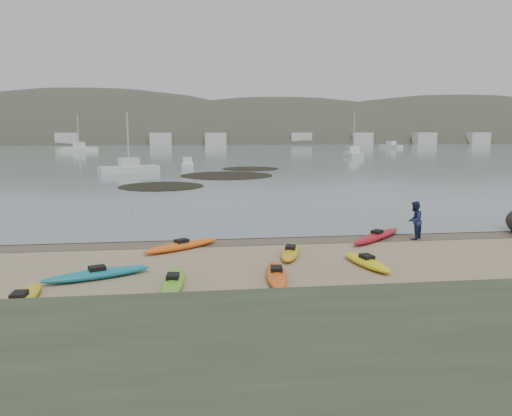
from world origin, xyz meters
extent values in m
plane|color=tan|center=(0.00, 0.00, 0.00)|extent=(600.00, 600.00, 0.00)
plane|color=brown|center=(0.00, -0.30, 0.00)|extent=(60.00, 60.00, 0.00)
plane|color=slate|center=(0.00, 300.00, 0.01)|extent=(1200.00, 1200.00, 0.00)
ellipsoid|color=orange|center=(-3.49, -1.68, 0.17)|extent=(3.51, 2.77, 0.34)
ellipsoid|color=gold|center=(-8.09, -8.30, 0.17)|extent=(0.71, 3.64, 0.34)
ellipsoid|color=#F55A15|center=(-0.11, -6.53, 0.17)|extent=(1.06, 3.43, 0.34)
ellipsoid|color=gold|center=(1.00, -3.45, 0.17)|extent=(1.51, 3.00, 0.34)
ellipsoid|color=#B2121F|center=(5.68, -0.88, 0.17)|extent=(3.71, 3.56, 0.34)
ellipsoid|color=#6CBF26|center=(-3.67, -7.00, 0.17)|extent=(0.96, 3.72, 0.34)
ellipsoid|color=yellow|center=(3.60, -5.32, 0.17)|extent=(1.36, 3.08, 0.34)
ellipsoid|color=teal|center=(-6.34, -5.67, 0.17)|extent=(3.74, 2.08, 0.34)
imported|color=navy|center=(7.45, -1.04, 0.92)|extent=(1.12, 1.12, 1.83)
cylinder|color=black|center=(-5.80, 22.68, 0.03)|extent=(7.73, 7.73, 0.04)
cylinder|color=black|center=(0.84, 32.70, 0.03)|extent=(10.38, 10.38, 0.04)
cylinder|color=black|center=(4.62, 41.77, 0.03)|extent=(7.45, 7.45, 0.04)
cube|color=silver|center=(-10.40, 37.31, 0.48)|extent=(7.13, 4.52, 0.97)
cube|color=silver|center=(-3.58, 44.38, 0.38)|extent=(1.52, 5.41, 0.76)
cube|color=silver|center=(26.63, 66.29, 0.55)|extent=(3.04, 7.99, 1.09)
cube|color=silver|center=(-29.11, 98.07, 0.59)|extent=(8.74, 4.42, 1.18)
cube|color=silver|center=(51.24, 108.67, 0.52)|extent=(4.28, 7.75, 1.05)
ellipsoid|color=#384235|center=(-45.00, 195.00, -18.00)|extent=(220.00, 120.00, 80.00)
ellipsoid|color=#384235|center=(35.00, 190.00, -15.30)|extent=(200.00, 110.00, 68.00)
ellipsoid|color=#384235|center=(120.00, 200.00, -17.10)|extent=(230.00, 130.00, 76.00)
cube|color=beige|center=(-42.00, 145.00, 2.00)|extent=(7.00, 5.00, 4.00)
cube|color=beige|center=(-18.00, 145.00, 2.00)|extent=(7.00, 5.00, 4.00)
cube|color=beige|center=(6.00, 145.00, 2.00)|extent=(7.00, 5.00, 4.00)
cube|color=beige|center=(30.00, 145.00, 2.00)|extent=(7.00, 5.00, 4.00)
cube|color=beige|center=(54.00, 145.00, 2.00)|extent=(7.00, 5.00, 4.00)
cube|color=beige|center=(78.00, 145.00, 2.00)|extent=(7.00, 5.00, 4.00)
cube|color=beige|center=(102.00, 145.00, 2.00)|extent=(7.00, 5.00, 4.00)
camera|label=1|loc=(-2.95, -23.14, 5.20)|focal=35.00mm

